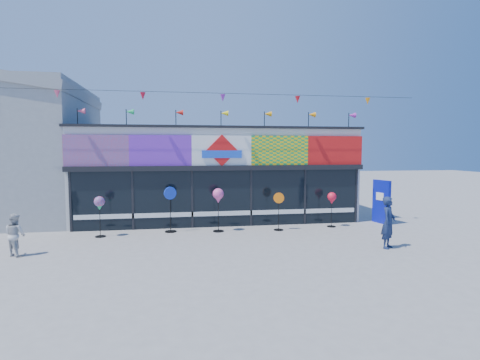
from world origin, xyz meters
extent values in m
plane|color=gray|center=(0.00, 0.00, 0.00)|extent=(80.00, 80.00, 0.00)
cube|color=silver|center=(0.00, 6.00, 2.00)|extent=(12.00, 5.00, 4.00)
cube|color=black|center=(0.00, 3.44, 1.15)|extent=(11.60, 0.12, 2.30)
cube|color=black|center=(0.00, 3.40, 2.40)|extent=(12.00, 0.30, 0.20)
cube|color=white|center=(0.00, 3.41, 0.55)|extent=(11.40, 0.10, 0.18)
cube|color=black|center=(0.00, 6.00, 4.05)|extent=(12.20, 5.20, 0.10)
cube|color=black|center=(-5.80, 3.43, 1.15)|extent=(0.08, 0.14, 2.30)
cube|color=black|center=(-3.50, 3.43, 1.15)|extent=(0.08, 0.14, 2.30)
cube|color=black|center=(-1.20, 3.43, 1.15)|extent=(0.08, 0.14, 2.30)
cube|color=black|center=(1.20, 3.43, 1.15)|extent=(0.08, 0.14, 2.30)
cube|color=black|center=(3.50, 3.43, 1.15)|extent=(0.08, 0.14, 2.30)
cube|color=black|center=(5.80, 3.43, 1.15)|extent=(0.08, 0.14, 2.30)
cube|color=red|center=(-4.80, 3.42, 3.10)|extent=(2.40, 0.08, 1.20)
cube|color=purple|center=(-2.40, 3.42, 3.10)|extent=(2.40, 0.08, 1.20)
cube|color=white|center=(0.00, 3.42, 3.10)|extent=(2.40, 0.08, 1.20)
cube|color=yellow|center=(2.40, 3.42, 3.10)|extent=(2.40, 0.08, 1.20)
cube|color=red|center=(4.80, 3.42, 3.10)|extent=(2.40, 0.08, 1.20)
cube|color=red|center=(0.00, 3.36, 3.10)|extent=(1.27, 0.06, 1.27)
cube|color=blue|center=(0.00, 3.34, 2.95)|extent=(1.60, 0.05, 0.30)
cube|color=orange|center=(-3.92, 3.48, 0.96)|extent=(0.78, 0.03, 0.78)
cube|color=yellow|center=(-2.35, 3.48, 1.26)|extent=(0.92, 0.03, 0.92)
cube|color=#E84D9F|center=(-0.78, 3.48, 1.44)|extent=(0.78, 0.03, 0.78)
cube|color=red|center=(0.78, 3.48, 1.03)|extent=(0.92, 0.03, 0.92)
cube|color=#B326B3|center=(2.35, 3.48, 1.16)|extent=(0.78, 0.03, 0.78)
cube|color=#ECFF15|center=(3.92, 3.48, 1.53)|extent=(0.92, 0.03, 0.92)
cylinder|color=black|center=(-5.50, 3.65, 4.35)|extent=(0.03, 0.03, 0.70)
cone|color=#F85276|center=(-5.36, 3.65, 4.60)|extent=(0.30, 0.22, 0.22)
cylinder|color=black|center=(-3.70, 3.65, 4.35)|extent=(0.03, 0.03, 0.70)
cone|color=#1BB35A|center=(-3.56, 3.65, 4.60)|extent=(0.30, 0.22, 0.22)
cylinder|color=black|center=(-1.80, 3.65, 4.35)|extent=(0.03, 0.03, 0.70)
cone|color=red|center=(-1.66, 3.65, 4.60)|extent=(0.30, 0.22, 0.22)
cylinder|color=black|center=(0.00, 3.65, 4.35)|extent=(0.03, 0.03, 0.70)
cone|color=yellow|center=(0.14, 3.65, 4.60)|extent=(0.30, 0.22, 0.22)
cylinder|color=black|center=(1.80, 3.65, 4.35)|extent=(0.03, 0.03, 0.70)
cone|color=orange|center=(1.94, 3.65, 4.60)|extent=(0.30, 0.22, 0.22)
cylinder|color=black|center=(3.70, 3.65, 4.35)|extent=(0.03, 0.03, 0.70)
cone|color=orange|center=(3.84, 3.65, 4.60)|extent=(0.30, 0.22, 0.22)
cylinder|color=black|center=(5.50, 3.65, 4.35)|extent=(0.03, 0.03, 0.70)
cone|color=#B226AD|center=(5.64, 3.65, 4.60)|extent=(0.30, 0.22, 0.22)
cylinder|color=black|center=(0.00, 3.00, 5.30)|extent=(16.00, 0.01, 0.01)
cone|color=#E94D73|center=(-6.00, 3.00, 5.12)|extent=(0.20, 0.20, 0.28)
cone|color=red|center=(-3.00, 3.00, 5.12)|extent=(0.20, 0.20, 0.28)
cone|color=purple|center=(0.00, 3.00, 5.12)|extent=(0.20, 0.20, 0.28)
cone|color=red|center=(3.00, 3.00, 5.12)|extent=(0.20, 0.20, 0.28)
cone|color=orange|center=(6.00, 3.00, 5.12)|extent=(0.20, 0.20, 0.28)
cube|color=#0B14A5|center=(6.78, 3.05, 0.92)|extent=(0.35, 0.93, 1.84)
cube|color=white|center=(6.71, 3.05, 1.15)|extent=(0.13, 0.41, 0.32)
cylinder|color=black|center=(-4.53, 2.35, 0.01)|extent=(0.37, 0.37, 0.03)
cylinder|color=black|center=(-4.53, 2.35, 0.63)|extent=(0.02, 0.02, 1.21)
sphere|color=#1AAF5F|center=(-4.53, 2.35, 1.28)|extent=(0.37, 0.37, 0.37)
cone|color=#1AAF5F|center=(-4.53, 2.35, 1.05)|extent=(0.19, 0.19, 0.17)
cylinder|color=black|center=(-2.05, 2.76, 0.02)|extent=(0.44, 0.44, 0.03)
cylinder|color=black|center=(-2.05, 2.76, 0.75)|extent=(0.03, 0.03, 1.43)
cylinder|color=blue|center=(-2.05, 2.76, 1.49)|extent=(0.46, 0.24, 0.49)
cylinder|color=black|center=(-0.24, 2.54, 0.02)|extent=(0.42, 0.42, 0.03)
cylinder|color=black|center=(-0.24, 2.54, 0.72)|extent=(0.03, 0.03, 1.37)
sphere|color=#DF4A96|center=(-0.24, 2.54, 1.45)|extent=(0.42, 0.42, 0.42)
cone|color=#DF4A96|center=(-0.24, 2.54, 1.19)|extent=(0.21, 0.21, 0.19)
cylinder|color=black|center=(2.10, 2.39, 0.01)|extent=(0.38, 0.38, 0.03)
cylinder|color=black|center=(2.10, 2.39, 0.64)|extent=(0.02, 0.02, 1.22)
cylinder|color=orange|center=(2.10, 2.39, 1.27)|extent=(0.40, 0.17, 0.41)
cylinder|color=black|center=(4.39, 2.68, 0.01)|extent=(0.36, 0.36, 0.03)
cylinder|color=black|center=(4.39, 2.68, 0.61)|extent=(0.02, 0.02, 1.16)
sphere|color=red|center=(4.39, 2.68, 1.24)|extent=(0.36, 0.36, 0.36)
cone|color=red|center=(4.39, 2.68, 1.01)|extent=(0.18, 0.18, 0.16)
imported|color=#172349|center=(4.84, -0.74, 0.82)|extent=(0.71, 0.70, 1.65)
imported|color=#BDBDBD|center=(-6.50, 0.24, 0.63)|extent=(0.70, 0.62, 1.26)
camera|label=1|loc=(-1.70, -11.54, 3.13)|focal=28.00mm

